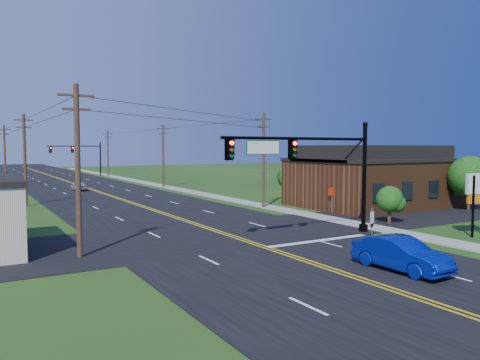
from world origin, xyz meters
TOP-DOWN VIEW (x-y plane):
  - ground at (0.00, 0.00)m, footprint 260.00×260.00m
  - road_main at (0.00, 50.00)m, footprint 16.00×220.00m
  - road_cross at (0.00, 12.00)m, footprint 70.00×10.00m
  - sidewalk at (10.50, 40.00)m, footprint 2.00×160.00m
  - signal_mast_main at (4.34, 8.00)m, footprint 11.30×0.60m
  - signal_mast_far at (4.44, 80.00)m, footprint 10.98×0.60m
  - brick_building at (20.00, 18.00)m, footprint 14.20×11.20m
  - utility_pole_left_a at (-9.50, 10.00)m, footprint 1.80×0.28m
  - utility_pole_left_b at (-9.50, 35.00)m, footprint 1.80×0.28m
  - utility_pole_left_c at (-9.50, 62.00)m, footprint 1.80×0.28m
  - utility_pole_right_a at (9.80, 22.00)m, footprint 1.80×0.28m
  - utility_pole_right_b at (9.80, 48.00)m, footprint 1.80×0.28m
  - utility_pole_right_c at (9.80, 78.00)m, footprint 1.80×0.28m
  - tree_right_front at (25.00, 11.00)m, footprint 3.80×3.80m
  - tree_right_back at (16.00, 26.00)m, footprint 3.00×3.00m
  - shrub_corner at (13.00, 9.50)m, footprint 2.00×2.00m
  - blue_car at (2.81, -0.32)m, footprint 1.83×4.79m
  - distant_car at (-1.71, 48.95)m, footprint 1.98×3.69m
  - route_sign at (7.50, 5.98)m, footprint 0.48×0.19m
  - stop_sign at (12.85, 15.78)m, footprint 0.83×0.16m
  - pylon_sign at (14.00, 3.00)m, footprint 1.99×0.84m

SIDE VIEW (x-z plane):
  - ground at x=0.00m, z-range 0.00..0.00m
  - road_main at x=0.00m, z-range 0.00..0.04m
  - road_cross at x=0.00m, z-range 0.00..0.04m
  - sidewalk at x=10.50m, z-range 0.00..0.08m
  - distant_car at x=-1.71m, z-range 0.00..1.19m
  - blue_car at x=2.81m, z-range 0.00..1.56m
  - route_sign at x=7.50m, z-range 0.16..2.15m
  - stop_sign at x=12.85m, z-range 0.51..2.85m
  - shrub_corner at x=13.00m, z-range 0.42..3.28m
  - brick_building at x=20.00m, z-range 0.00..4.70m
  - tree_right_back at x=16.00m, z-range 0.55..4.65m
  - pylon_sign at x=14.00m, z-range 0.94..5.04m
  - tree_right_front at x=25.00m, z-range 0.60..5.60m
  - signal_mast_far at x=4.44m, z-range 0.81..8.29m
  - utility_pole_left_a at x=-9.50m, z-range 0.22..9.22m
  - utility_pole_left_b at x=-9.50m, z-range 0.22..9.22m
  - utility_pole_left_c at x=-9.50m, z-range 0.22..9.22m
  - utility_pole_right_a at x=9.80m, z-range 0.22..9.22m
  - utility_pole_right_b at x=9.80m, z-range 0.22..9.22m
  - utility_pole_right_c at x=9.80m, z-range 0.22..9.22m
  - signal_mast_main at x=4.34m, z-range 1.01..8.49m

